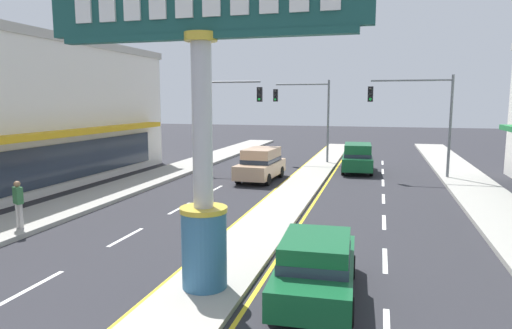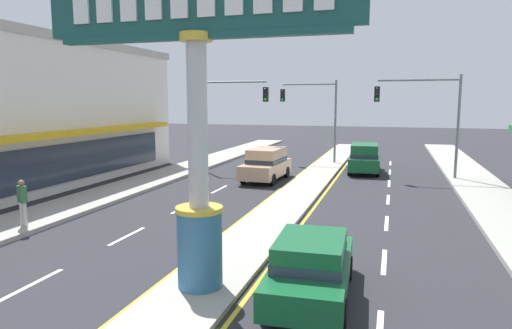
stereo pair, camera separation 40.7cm
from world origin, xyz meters
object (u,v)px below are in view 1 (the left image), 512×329
at_px(traffic_light_median_far, 308,107).
at_px(suv_far_right_lane, 357,157).
at_px(traffic_light_right_side, 419,108).
at_px(suv_near_right_lane, 261,164).
at_px(traffic_light_left_side, 218,108).
at_px(pedestrian_far_side, 18,201).
at_px(sedan_near_left_lane, 316,266).
at_px(district_sign, 202,111).

distance_m(traffic_light_median_far, suv_far_right_lane, 6.09).
xyz_separation_m(traffic_light_right_side, suv_near_right_lane, (-8.97, -3.00, -3.26)).
relative_size(traffic_light_right_side, traffic_light_median_far, 1.00).
bearing_deg(traffic_light_left_side, suv_far_right_lane, 12.76).
xyz_separation_m(suv_near_right_lane, pedestrian_far_side, (-5.58, -12.72, 0.17)).
bearing_deg(sedan_near_left_lane, district_sign, -170.99).
distance_m(suv_far_right_lane, sedan_near_left_lane, 19.88).
bearing_deg(suv_near_right_lane, traffic_light_right_side, 18.50).
xyz_separation_m(suv_far_right_lane, sedan_near_left_lane, (-0.00, -19.88, -0.20)).
bearing_deg(suv_near_right_lane, traffic_light_left_side, 144.29).
bearing_deg(district_sign, traffic_light_median_far, 92.81).
relative_size(traffic_light_left_side, pedestrian_far_side, 3.62).
xyz_separation_m(traffic_light_right_side, pedestrian_far_side, (-14.55, -15.72, -3.10)).
xyz_separation_m(district_sign, suv_far_right_lane, (2.70, 20.30, -3.50)).
height_order(traffic_light_left_side, suv_far_right_lane, traffic_light_left_side).
distance_m(traffic_light_right_side, sedan_near_left_lane, 18.93).
bearing_deg(traffic_light_median_far, traffic_light_left_side, -133.05).
bearing_deg(sedan_near_left_lane, traffic_light_left_side, 116.70).
bearing_deg(sedan_near_left_lane, suv_far_right_lane, 90.00).
relative_size(traffic_light_median_far, pedestrian_far_side, 3.62).
height_order(district_sign, pedestrian_far_side, district_sign).
distance_m(traffic_light_left_side, suv_near_right_lane, 5.49).
relative_size(suv_far_right_lane, sedan_near_left_lane, 1.07).
distance_m(suv_near_right_lane, suv_far_right_lane, 7.09).
relative_size(traffic_light_left_side, traffic_light_right_side, 1.00).
xyz_separation_m(district_sign, pedestrian_far_side, (-8.27, 2.97, -3.33)).
bearing_deg(suv_near_right_lane, traffic_light_median_far, 79.30).
relative_size(suv_near_right_lane, suv_far_right_lane, 1.00).
bearing_deg(traffic_light_left_side, sedan_near_left_lane, -63.30).
distance_m(suv_far_right_lane, pedestrian_far_side, 20.52).
relative_size(traffic_light_median_far, suv_near_right_lane, 1.32).
bearing_deg(suv_far_right_lane, sedan_near_left_lane, -90.00).
relative_size(traffic_light_right_side, suv_near_right_lane, 1.32).
height_order(traffic_light_right_side, suv_far_right_lane, traffic_light_right_side).
height_order(traffic_light_left_side, suv_near_right_lane, traffic_light_left_side).
bearing_deg(sedan_near_left_lane, suv_near_right_lane, 109.43).
distance_m(traffic_light_right_side, traffic_light_median_far, 9.00).
bearing_deg(traffic_light_left_side, traffic_light_median_far, 46.95).
relative_size(traffic_light_right_side, suv_far_right_lane, 1.32).
distance_m(traffic_light_median_far, pedestrian_far_side, 22.17).
bearing_deg(traffic_light_median_far, sedan_near_left_lane, -80.59).
xyz_separation_m(traffic_light_right_side, sedan_near_left_lane, (-3.58, -18.26, -3.46)).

